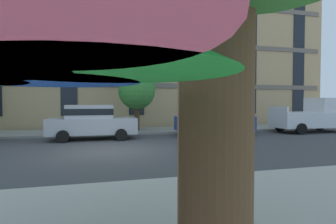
{
  "coord_description": "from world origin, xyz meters",
  "views": [
    {
      "loc": [
        -0.35,
        -10.56,
        1.89
      ],
      "look_at": [
        3.22,
        3.2,
        1.4
      ],
      "focal_mm": 28.53,
      "sensor_mm": 36.0,
      "label": 1
    }
  ],
  "objects_px": {
    "sedan_silver": "(92,121)",
    "pickup_white": "(314,116)",
    "sedan_blue": "(214,119)",
    "street_tree_middle": "(137,90)"
  },
  "relations": [
    {
      "from": "sedan_silver",
      "to": "street_tree_middle",
      "type": "height_order",
      "value": "street_tree_middle"
    },
    {
      "from": "pickup_white",
      "to": "street_tree_middle",
      "type": "xyz_separation_m",
      "value": [
        -11.1,
        2.7,
        1.69
      ]
    },
    {
      "from": "sedan_silver",
      "to": "sedan_blue",
      "type": "xyz_separation_m",
      "value": [
        6.79,
        0.0,
        0.0
      ]
    },
    {
      "from": "sedan_silver",
      "to": "street_tree_middle",
      "type": "bearing_deg",
      "value": 44.84
    },
    {
      "from": "sedan_silver",
      "to": "sedan_blue",
      "type": "distance_m",
      "value": 6.79
    },
    {
      "from": "pickup_white",
      "to": "sedan_blue",
      "type": "bearing_deg",
      "value": -180.0
    },
    {
      "from": "sedan_silver",
      "to": "sedan_blue",
      "type": "relative_size",
      "value": 1.0
    },
    {
      "from": "sedan_blue",
      "to": "street_tree_middle",
      "type": "relative_size",
      "value": 1.07
    },
    {
      "from": "sedan_silver",
      "to": "pickup_white",
      "type": "relative_size",
      "value": 0.86
    },
    {
      "from": "sedan_blue",
      "to": "pickup_white",
      "type": "bearing_deg",
      "value": 0.0
    }
  ]
}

